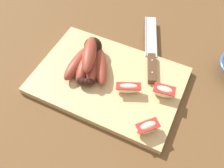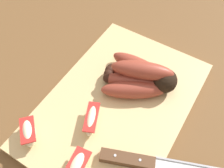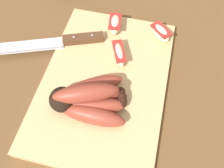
{
  "view_description": "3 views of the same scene",
  "coord_description": "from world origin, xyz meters",
  "px_view_note": "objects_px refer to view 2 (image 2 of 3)",
  "views": [
    {
      "loc": [
        -0.18,
        0.39,
        0.58
      ],
      "look_at": [
        -0.02,
        0.05,
        0.04
      ],
      "focal_mm": 39.92,
      "sensor_mm": 36.0,
      "label": 1
    },
    {
      "loc": [
        -0.24,
        -0.12,
        0.48
      ],
      "look_at": [
        0.03,
        0.05,
        0.04
      ],
      "focal_mm": 40.88,
      "sensor_mm": 36.0,
      "label": 2
    },
    {
      "loc": [
        0.27,
        0.1,
        0.48
      ],
      "look_at": [
        0.02,
        0.04,
        0.03
      ],
      "focal_mm": 37.89,
      "sensor_mm": 36.0,
      "label": 3
    }
  ],
  "objects_px": {
    "banana_bunch": "(140,77)",
    "apple_wedge_near": "(78,165)",
    "apple_wedge_middle": "(92,119)",
    "apple_wedge_far": "(29,132)",
    "chefs_knife": "(154,165)"
  },
  "relations": [
    {
      "from": "apple_wedge_near",
      "to": "apple_wedge_middle",
      "type": "bearing_deg",
      "value": 19.02
    },
    {
      "from": "apple_wedge_middle",
      "to": "apple_wedge_far",
      "type": "distance_m",
      "value": 0.12
    },
    {
      "from": "banana_bunch",
      "to": "apple_wedge_middle",
      "type": "xyz_separation_m",
      "value": [
        -0.13,
        0.03,
        -0.01
      ]
    },
    {
      "from": "apple_wedge_near",
      "to": "apple_wedge_far",
      "type": "distance_m",
      "value": 0.12
    },
    {
      "from": "banana_bunch",
      "to": "chefs_knife",
      "type": "height_order",
      "value": "banana_bunch"
    },
    {
      "from": "apple_wedge_middle",
      "to": "apple_wedge_far",
      "type": "relative_size",
      "value": 1.22
    },
    {
      "from": "apple_wedge_near",
      "to": "apple_wedge_far",
      "type": "xyz_separation_m",
      "value": [
        0.0,
        0.12,
        0.0
      ]
    },
    {
      "from": "chefs_knife",
      "to": "apple_wedge_far",
      "type": "bearing_deg",
      "value": 107.85
    },
    {
      "from": "apple_wedge_near",
      "to": "apple_wedge_middle",
      "type": "distance_m",
      "value": 0.09
    },
    {
      "from": "chefs_knife",
      "to": "apple_wedge_near",
      "type": "relative_size",
      "value": 4.2
    },
    {
      "from": "banana_bunch",
      "to": "apple_wedge_far",
      "type": "distance_m",
      "value": 0.25
    },
    {
      "from": "apple_wedge_near",
      "to": "apple_wedge_middle",
      "type": "xyz_separation_m",
      "value": [
        0.09,
        0.03,
        -0.0
      ]
    },
    {
      "from": "banana_bunch",
      "to": "apple_wedge_near",
      "type": "height_order",
      "value": "banana_bunch"
    },
    {
      "from": "chefs_knife",
      "to": "apple_wedge_middle",
      "type": "bearing_deg",
      "value": 84.91
    },
    {
      "from": "apple_wedge_near",
      "to": "chefs_knife",
      "type": "bearing_deg",
      "value": -56.14
    }
  ]
}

